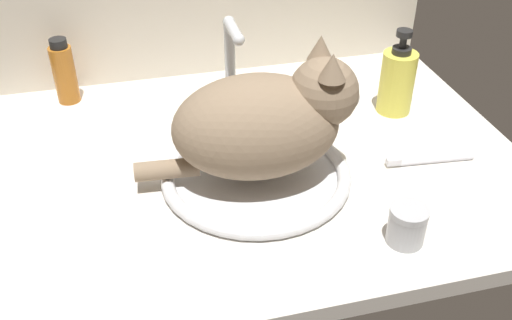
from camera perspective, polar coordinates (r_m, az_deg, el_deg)
name	(u,v)px	position (r cm, az deg, el deg)	size (l,w,h in cm)	color
countertop	(242,167)	(104.86, -1.36, -0.66)	(100.41, 71.19, 3.00)	silver
backsplash_wall	(203,6)	(129.15, -5.25, 14.82)	(100.41, 2.40, 36.45)	beige
sink_basin	(256,174)	(98.77, 0.00, -1.42)	(32.25, 32.25, 2.30)	white
faucet	(231,83)	(110.50, -2.42, 7.51)	(16.87, 11.04, 21.55)	silver
cat	(269,121)	(93.28, 1.28, 3.83)	(37.02, 20.63, 21.68)	#8C755B
soap_pump_bottle	(397,81)	(118.84, 13.67, 7.57)	(6.79, 6.79, 17.26)	#E5DB4C
metal_jar	(407,225)	(88.43, 14.59, -6.21)	(5.71, 5.71, 6.10)	#B2B5BA
amber_bottle	(64,72)	(125.45, -18.30, 8.17)	(4.58, 4.58, 13.73)	#B2661E
toothbrush	(427,160)	(107.16, 16.47, -0.04)	(16.15, 2.56, 1.70)	silver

